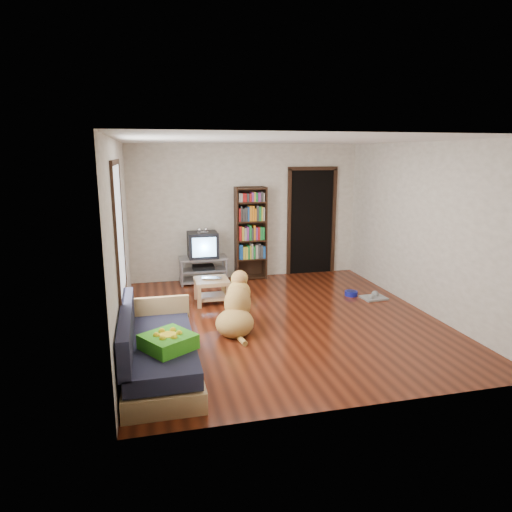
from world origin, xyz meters
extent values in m
plane|color=#5F2210|center=(0.00, 0.00, 0.00)|extent=(5.00, 5.00, 0.00)
plane|color=white|center=(0.00, 0.00, 2.60)|extent=(5.00, 5.00, 0.00)
plane|color=silver|center=(0.00, 2.50, 1.30)|extent=(4.50, 0.00, 4.50)
plane|color=silver|center=(0.00, -2.50, 1.30)|extent=(4.50, 0.00, 4.50)
plane|color=silver|center=(-2.25, 0.00, 1.30)|extent=(0.00, 5.00, 5.00)
plane|color=silver|center=(2.25, 0.00, 1.30)|extent=(0.00, 5.00, 5.00)
cube|color=green|center=(-1.75, -1.63, 0.50)|extent=(0.65, 0.65, 0.16)
imported|color=#BABBBF|center=(-0.92, 0.99, 0.41)|extent=(0.36, 0.27, 0.03)
cylinder|color=navy|center=(1.50, 0.82, 0.04)|extent=(0.22, 0.22, 0.08)
cube|color=gray|center=(1.80, 0.57, 0.01)|extent=(0.42, 0.35, 0.03)
cube|color=white|center=(-2.23, -0.50, 1.50)|extent=(0.02, 1.30, 1.60)
cube|color=black|center=(-2.23, -0.50, 2.32)|extent=(0.03, 1.42, 0.06)
cube|color=black|center=(-2.23, -0.50, 0.68)|extent=(0.03, 1.42, 0.06)
cube|color=black|center=(-2.23, -1.20, 1.50)|extent=(0.03, 0.06, 1.70)
cube|color=black|center=(-2.23, 0.20, 1.50)|extent=(0.03, 0.06, 1.70)
cube|color=black|center=(1.35, 2.48, 1.05)|extent=(0.90, 0.02, 2.10)
cube|color=black|center=(0.87, 2.47, 1.05)|extent=(0.07, 0.05, 2.14)
cube|color=black|center=(1.83, 2.47, 1.05)|extent=(0.07, 0.05, 2.14)
cube|color=black|center=(1.35, 2.47, 2.13)|extent=(1.03, 0.05, 0.07)
cube|color=#99999E|center=(-0.90, 2.25, 0.48)|extent=(0.90, 0.45, 0.04)
cube|color=#99999E|center=(-0.90, 2.25, 0.25)|extent=(0.86, 0.42, 0.03)
cube|color=#99999E|center=(-0.90, 2.25, 0.06)|extent=(0.90, 0.45, 0.04)
cylinder|color=#99999E|center=(-1.32, 2.05, 0.25)|extent=(0.04, 0.04, 0.50)
cylinder|color=#99999E|center=(-0.48, 2.05, 0.25)|extent=(0.04, 0.04, 0.50)
cylinder|color=#99999E|center=(-1.32, 2.45, 0.25)|extent=(0.04, 0.04, 0.50)
cylinder|color=#99999E|center=(-0.48, 2.45, 0.25)|extent=(0.04, 0.04, 0.50)
cube|color=black|center=(-0.90, 2.25, 0.30)|extent=(0.40, 0.30, 0.07)
cube|color=black|center=(-0.90, 2.25, 0.74)|extent=(0.55, 0.48, 0.48)
cube|color=black|center=(-0.90, 2.45, 0.74)|extent=(0.40, 0.14, 0.36)
cube|color=#8CBFF2|center=(-0.90, 2.00, 0.74)|extent=(0.44, 0.02, 0.36)
cube|color=silver|center=(-0.90, 2.20, 0.99)|extent=(0.20, 0.07, 0.02)
sphere|color=silver|center=(-0.96, 2.20, 1.04)|extent=(0.09, 0.09, 0.09)
sphere|color=silver|center=(-0.84, 2.20, 1.04)|extent=(0.09, 0.09, 0.09)
cube|color=black|center=(-0.23, 2.34, 0.90)|extent=(0.03, 0.30, 1.80)
cube|color=black|center=(0.34, 2.34, 0.90)|extent=(0.03, 0.30, 1.80)
cube|color=black|center=(0.05, 2.48, 0.90)|extent=(0.60, 0.02, 1.80)
cube|color=black|center=(0.05, 2.34, 0.03)|extent=(0.56, 0.28, 0.02)
cube|color=black|center=(0.05, 2.34, 0.40)|extent=(0.56, 0.28, 0.03)
cube|color=black|center=(0.05, 2.34, 0.77)|extent=(0.56, 0.28, 0.02)
cube|color=black|center=(0.05, 2.34, 1.14)|extent=(0.56, 0.28, 0.02)
cube|color=black|center=(0.05, 2.34, 1.51)|extent=(0.56, 0.28, 0.02)
cube|color=black|center=(0.05, 2.34, 1.77)|extent=(0.56, 0.28, 0.02)
cube|color=tan|center=(-1.83, -1.40, 0.11)|extent=(0.80, 1.80, 0.22)
cube|color=#1E1E2D|center=(-1.83, -1.40, 0.33)|extent=(0.74, 1.74, 0.18)
cube|color=#1E1E2D|center=(-2.17, -1.40, 0.60)|extent=(0.12, 1.74, 0.40)
cube|color=tan|center=(-1.83, -0.54, 0.50)|extent=(0.80, 0.06, 0.30)
cube|color=tan|center=(-0.92, 1.02, 0.37)|extent=(0.55, 0.55, 0.06)
cube|color=tan|center=(-0.92, 1.02, 0.10)|extent=(0.45, 0.45, 0.03)
cube|color=tan|center=(-1.15, 0.78, 0.17)|extent=(0.06, 0.06, 0.34)
cube|color=tan|center=(-0.68, 0.78, 0.17)|extent=(0.06, 0.06, 0.34)
cube|color=tan|center=(-1.15, 1.25, 0.17)|extent=(0.06, 0.06, 0.34)
cube|color=tan|center=(-0.68, 1.25, 0.17)|extent=(0.06, 0.06, 0.34)
ellipsoid|color=tan|center=(-0.81, -0.41, 0.16)|extent=(0.70, 0.73, 0.39)
ellipsoid|color=tan|center=(-0.73, -0.22, 0.37)|extent=(0.51, 0.53, 0.51)
ellipsoid|color=tan|center=(-0.69, -0.12, 0.50)|extent=(0.42, 0.40, 0.36)
ellipsoid|color=tan|center=(-0.66, -0.07, 0.69)|extent=(0.32, 0.33, 0.23)
ellipsoid|color=tan|center=(-0.61, 0.05, 0.67)|extent=(0.17, 0.22, 0.09)
sphere|color=black|center=(-0.58, 0.13, 0.67)|extent=(0.05, 0.05, 0.05)
ellipsoid|color=gold|center=(-0.76, -0.07, 0.68)|extent=(0.08, 0.09, 0.16)
ellipsoid|color=gold|center=(-0.60, -0.14, 0.68)|extent=(0.08, 0.09, 0.16)
cylinder|color=tan|center=(-0.72, 0.00, 0.21)|extent=(0.12, 0.15, 0.42)
cylinder|color=tan|center=(-0.57, -0.06, 0.21)|extent=(0.12, 0.15, 0.42)
sphere|color=#B38745|center=(-0.70, 0.05, 0.02)|extent=(0.11, 0.11, 0.11)
sphere|color=tan|center=(-0.55, -0.01, 0.02)|extent=(0.11, 0.11, 0.11)
cylinder|color=tan|center=(-0.78, -0.67, 0.03)|extent=(0.12, 0.37, 0.09)
camera|label=1|loc=(-1.90, -6.17, 2.42)|focal=32.00mm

